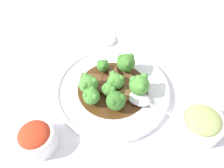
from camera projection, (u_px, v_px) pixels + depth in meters
The scene contains 20 objects.
ground_plane at pixel (112, 91), 0.62m from camera, with size 4.00×4.00×0.00m, color silver.
main_plate at pixel (112, 89), 0.61m from camera, with size 0.32×0.32×0.02m.
beef_strip_0 at pixel (101, 84), 0.60m from camera, with size 0.04×0.06×0.01m.
beef_strip_1 at pixel (127, 82), 0.61m from camera, with size 0.03×0.07×0.01m.
beef_strip_2 at pixel (123, 95), 0.58m from camera, with size 0.08×0.07×0.01m.
beef_strip_3 at pixel (90, 79), 0.61m from camera, with size 0.06×0.04×0.01m.
beef_strip_4 at pixel (111, 73), 0.63m from camera, with size 0.03×0.05×0.01m.
broccoli_floret_0 at pixel (115, 80), 0.58m from camera, with size 0.05×0.05×0.05m.
broccoli_floret_1 at pixel (125, 63), 0.61m from camera, with size 0.05×0.05×0.06m.
broccoli_floret_2 at pixel (90, 96), 0.55m from camera, with size 0.04×0.04×0.05m.
broccoli_floret_3 at pixel (115, 100), 0.54m from camera, with size 0.05×0.05×0.05m.
broccoli_floret_4 at pixel (102, 66), 0.62m from camera, with size 0.03×0.03×0.04m.
broccoli_floret_5 at pixel (107, 89), 0.57m from camera, with size 0.04×0.04×0.04m.
broccoli_floret_6 at pixel (87, 84), 0.56m from camera, with size 0.05×0.05×0.06m.
broccoli_floret_7 at pixel (138, 85), 0.57m from camera, with size 0.05×0.05×0.06m.
serving_spoon at pixel (144, 101), 0.56m from camera, with size 0.21×0.14×0.01m.
side_bowl_kimchi at pixel (35, 138), 0.50m from camera, with size 0.09×0.09×0.06m.
side_bowl_appetizer at pixel (200, 123), 0.52m from camera, with size 0.11×0.11×0.06m.
sauce_dish at pixel (105, 39), 0.74m from camera, with size 0.07×0.07×0.01m.
paper_napkin at pixel (129, 35), 0.77m from camera, with size 0.15×0.10×0.01m.
Camera 1 is at (0.00, -0.36, 0.50)m, focal length 35.00 mm.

